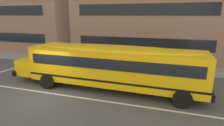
{
  "coord_description": "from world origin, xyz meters",
  "views": [
    {
      "loc": [
        6.92,
        -8.83,
        4.64
      ],
      "look_at": [
        3.82,
        0.9,
        1.98
      ],
      "focal_mm": 29.73,
      "sensor_mm": 36.0,
      "label": 1
    }
  ],
  "objects": [
    {
      "name": "school_bus",
      "position": [
        3.4,
        1.81,
        1.67
      ],
      "size": [
        12.62,
        3.11,
        2.81
      ],
      "rotation": [
        0.0,
        0.0,
        3.12
      ],
      "color": "yellow",
      "rests_on": "ground_plane"
    },
    {
      "name": "apartment_block_far_left",
      "position": [
        -15.07,
        16.31,
        6.65
      ],
      "size": [
        19.12,
        14.03,
        13.3
      ],
      "color": "#93705B",
      "rests_on": "ground_plane"
    },
    {
      "name": "sidewalk_far",
      "position": [
        0.0,
        7.83,
        0.01
      ],
      "size": [
        120.0,
        3.0,
        0.01
      ],
      "primitive_type": "cube",
      "color": "gray",
      "rests_on": "ground_plane"
    },
    {
      "name": "lane_centreline",
      "position": [
        0.0,
        0.0,
        0.0
      ],
      "size": [
        110.0,
        0.16,
        0.01
      ],
      "primitive_type": "cube",
      "color": "silver",
      "rests_on": "ground_plane"
    },
    {
      "name": "ground_plane",
      "position": [
        0.0,
        0.0,
        0.0
      ],
      "size": [
        400.0,
        400.0,
        0.0
      ],
      "primitive_type": "plane",
      "color": "#4C4C4F"
    }
  ]
}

